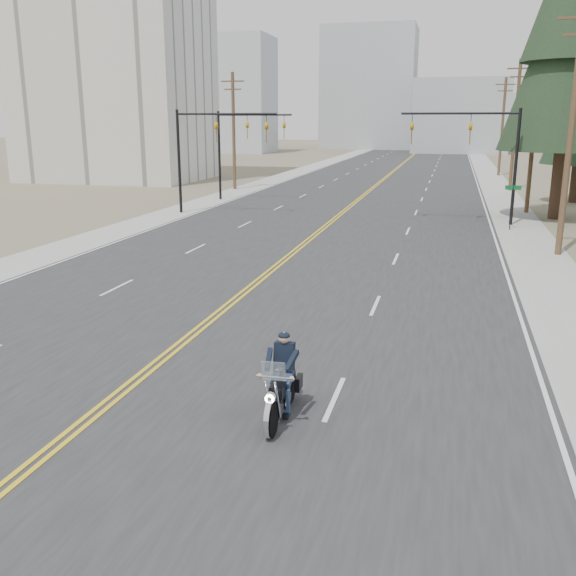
# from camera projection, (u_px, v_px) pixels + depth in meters

# --- Properties ---
(ground_plane) EXTENTS (400.00, 400.00, 0.00)m
(ground_plane) POSITION_uv_depth(u_px,v_px,m) (43.00, 457.00, 12.39)
(ground_plane) COLOR #776D56
(ground_plane) RESTS_ON ground
(road) EXTENTS (20.00, 200.00, 0.01)m
(road) POSITION_uv_depth(u_px,v_px,m) (391.00, 173.00, 78.00)
(road) COLOR #303033
(road) RESTS_ON ground
(sidewalk_left) EXTENTS (3.00, 200.00, 0.01)m
(sidewalk_left) POSITION_uv_depth(u_px,v_px,m) (299.00, 172.00, 80.74)
(sidewalk_left) COLOR #A5A5A0
(sidewalk_left) RESTS_ON ground
(sidewalk_right) EXTENTS (3.00, 200.00, 0.01)m
(sidewalk_right) POSITION_uv_depth(u_px,v_px,m) (489.00, 175.00, 75.25)
(sidewalk_right) COLOR #A5A5A0
(sidewalk_right) RESTS_ON ground
(traffic_mast_left) EXTENTS (7.10, 0.26, 7.00)m
(traffic_mast_left) POSITION_uv_depth(u_px,v_px,m) (206.00, 141.00, 43.27)
(traffic_mast_left) COLOR black
(traffic_mast_left) RESTS_ON ground
(traffic_mast_right) EXTENTS (7.10, 0.26, 7.00)m
(traffic_mast_right) POSITION_uv_depth(u_px,v_px,m) (483.00, 143.00, 38.99)
(traffic_mast_right) COLOR black
(traffic_mast_right) RESTS_ON ground
(traffic_mast_far) EXTENTS (6.10, 0.26, 7.00)m
(traffic_mast_far) POSITION_uv_depth(u_px,v_px,m) (239.00, 139.00, 50.87)
(traffic_mast_far) COLOR black
(traffic_mast_far) RESTS_ON ground
(street_sign) EXTENTS (0.90, 0.06, 2.62)m
(street_sign) POSITION_uv_depth(u_px,v_px,m) (512.00, 200.00, 37.47)
(street_sign) COLOR black
(street_sign) RESTS_ON ground
(utility_pole_b) EXTENTS (2.20, 0.30, 11.50)m
(utility_pole_b) POSITION_uv_depth(u_px,v_px,m) (572.00, 127.00, 29.44)
(utility_pole_b) COLOR brown
(utility_pole_b) RESTS_ON ground
(utility_pole_c) EXTENTS (2.20, 0.30, 11.00)m
(utility_pole_c) POSITION_uv_depth(u_px,v_px,m) (534.00, 129.00, 43.57)
(utility_pole_c) COLOR brown
(utility_pole_c) RESTS_ON ground
(utility_pole_d) EXTENTS (2.20, 0.30, 11.50)m
(utility_pole_d) POSITION_uv_depth(u_px,v_px,m) (515.00, 124.00, 57.56)
(utility_pole_d) COLOR brown
(utility_pole_d) RESTS_ON ground
(utility_pole_e) EXTENTS (2.20, 0.30, 11.00)m
(utility_pole_e) POSITION_uv_depth(u_px,v_px,m) (502.00, 125.00, 73.56)
(utility_pole_e) COLOR brown
(utility_pole_e) RESTS_ON ground
(utility_pole_left) EXTENTS (2.20, 0.30, 10.50)m
(utility_pole_left) POSITION_uv_depth(u_px,v_px,m) (234.00, 129.00, 58.97)
(utility_pole_left) COLOR brown
(utility_pole_left) RESTS_ON ground
(apartment_block) EXTENTS (18.00, 14.00, 30.00)m
(apartment_block) POSITION_uv_depth(u_px,v_px,m) (113.00, 34.00, 66.81)
(apartment_block) COLOR silver
(apartment_block) RESTS_ON ground
(haze_bldg_a) EXTENTS (14.00, 12.00, 22.00)m
(haze_bldg_a) POSITION_uv_depth(u_px,v_px,m) (236.00, 95.00, 125.74)
(haze_bldg_a) COLOR #B7BCC6
(haze_bldg_a) RESTS_ON ground
(haze_bldg_b) EXTENTS (18.00, 14.00, 14.00)m
(haze_bldg_b) POSITION_uv_depth(u_px,v_px,m) (460.00, 116.00, 125.86)
(haze_bldg_b) COLOR #ADB2B7
(haze_bldg_b) RESTS_ON ground
(haze_bldg_d) EXTENTS (20.00, 15.00, 26.00)m
(haze_bldg_d) POSITION_uv_depth(u_px,v_px,m) (369.00, 89.00, 143.17)
(haze_bldg_d) COLOR #ADB2B7
(haze_bldg_d) RESTS_ON ground
(haze_bldg_e) EXTENTS (14.00, 14.00, 12.00)m
(haze_bldg_e) POSITION_uv_depth(u_px,v_px,m) (537.00, 121.00, 145.49)
(haze_bldg_e) COLOR #B7BCC6
(haze_bldg_e) RESTS_ON ground
(haze_bldg_f) EXTENTS (12.00, 12.00, 16.00)m
(haze_bldg_f) POSITION_uv_depth(u_px,v_px,m) (194.00, 112.00, 144.14)
(haze_bldg_f) COLOR #ADB2B7
(haze_bldg_f) RESTS_ON ground
(motorcyclist) EXTENTS (1.09, 2.43, 1.88)m
(motorcyclist) POSITION_uv_depth(u_px,v_px,m) (281.00, 378.00, 13.78)
(motorcyclist) COLOR black
(motorcyclist) RESTS_ON ground
(conifer_tall) EXTENTS (7.94, 7.94, 22.05)m
(conifer_tall) POSITION_uv_depth(u_px,v_px,m) (575.00, 12.00, 39.06)
(conifer_tall) COLOR #382619
(conifer_tall) RESTS_ON ground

